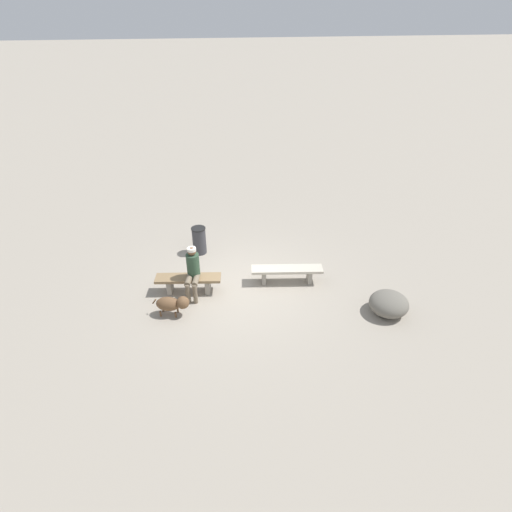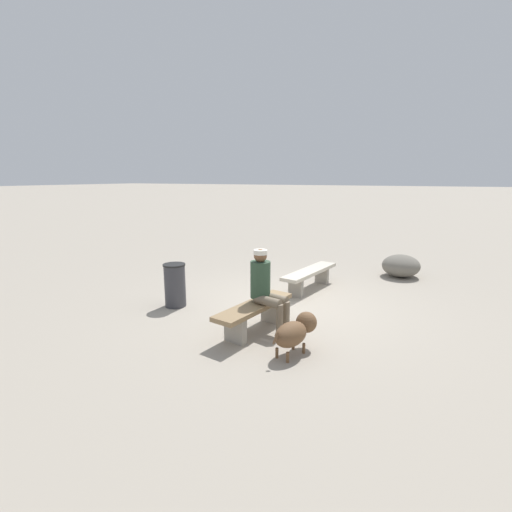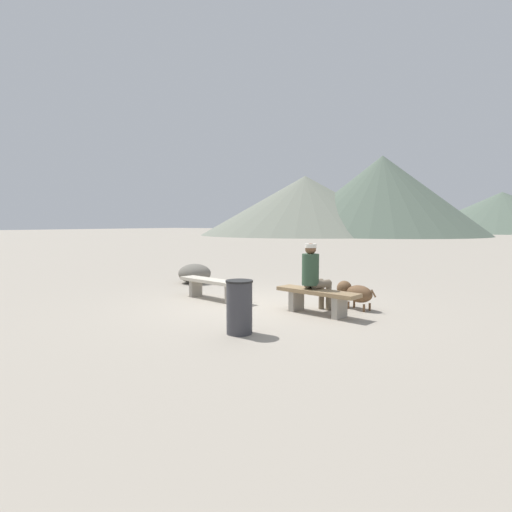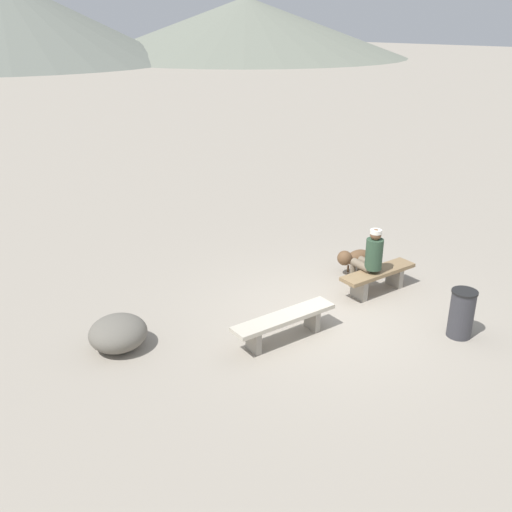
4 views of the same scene
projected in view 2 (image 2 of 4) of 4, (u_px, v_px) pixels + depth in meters
The scene contains 7 objects.
ground at pixel (286, 308), 7.21m from camera, with size 210.00×210.00×0.06m, color #9E9384.
bench_left at pixel (310, 274), 8.20m from camera, with size 1.93×0.71×0.45m.
bench_right at pixel (254, 312), 5.96m from camera, with size 1.71×0.68×0.46m.
seated_person at pixel (265, 285), 5.94m from camera, with size 0.43×0.68×1.33m.
dog at pixel (296, 331), 5.22m from camera, with size 0.88×0.51×0.54m.
trash_bin at pixel (175, 285), 7.14m from camera, with size 0.43×0.43×0.83m.
boulder at pixel (401, 266), 9.31m from camera, with size 0.94×0.91×0.55m, color #6B665B.
Camera 2 is at (6.41, 2.46, 2.45)m, focal length 26.13 mm.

